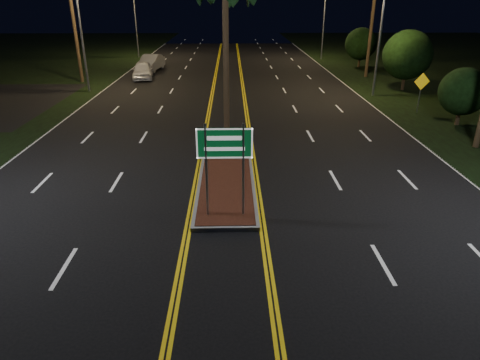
{
  "coord_description": "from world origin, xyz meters",
  "views": [
    {
      "loc": [
        0.21,
        -10.1,
        7.03
      ],
      "look_at": [
        0.47,
        1.71,
        1.9
      ],
      "focal_mm": 32.0,
      "sensor_mm": 36.0,
      "label": 1
    }
  ],
  "objects_px": {
    "shrub_mid": "(407,55)",
    "car_near": "(143,69)",
    "streetlight_left_mid": "(84,15)",
    "streetlight_left_far": "(138,8)",
    "streetlight_right_far": "(322,8)",
    "highway_sign": "(225,152)",
    "car_far": "(151,61)",
    "median_island": "(226,170)",
    "warning_sign": "(421,87)",
    "shrub_far": "(361,44)",
    "shrub_near": "(463,92)",
    "streetlight_right_mid": "(377,16)"
  },
  "relations": [
    {
      "from": "shrub_mid",
      "to": "car_near",
      "type": "height_order",
      "value": "shrub_mid"
    },
    {
      "from": "streetlight_left_mid",
      "to": "streetlight_left_far",
      "type": "xyz_separation_m",
      "value": [
        0.0,
        20.0,
        0.0
      ]
    },
    {
      "from": "streetlight_right_far",
      "to": "car_near",
      "type": "relative_size",
      "value": 1.76
    },
    {
      "from": "highway_sign",
      "to": "car_far",
      "type": "distance_m",
      "value": 32.33
    },
    {
      "from": "median_island",
      "to": "streetlight_left_far",
      "type": "bearing_deg",
      "value": 106.0
    },
    {
      "from": "car_far",
      "to": "warning_sign",
      "type": "relative_size",
      "value": 2.1
    },
    {
      "from": "streetlight_left_mid",
      "to": "warning_sign",
      "type": "xyz_separation_m",
      "value": [
        22.88,
        -7.22,
        -4.0
      ]
    },
    {
      "from": "car_near",
      "to": "car_far",
      "type": "height_order",
      "value": "car_far"
    },
    {
      "from": "shrub_far",
      "to": "shrub_mid",
      "type": "bearing_deg",
      "value": -89.05
    },
    {
      "from": "highway_sign",
      "to": "streetlight_left_mid",
      "type": "relative_size",
      "value": 0.36
    },
    {
      "from": "streetlight_left_mid",
      "to": "shrub_near",
      "type": "bearing_deg",
      "value": -22.52
    },
    {
      "from": "highway_sign",
      "to": "warning_sign",
      "type": "relative_size",
      "value": 1.26
    },
    {
      "from": "highway_sign",
      "to": "car_far",
      "type": "relative_size",
      "value": 0.6
    },
    {
      "from": "highway_sign",
      "to": "warning_sign",
      "type": "bearing_deg",
      "value": 48.75
    },
    {
      "from": "streetlight_right_far",
      "to": "shrub_far",
      "type": "distance_m",
      "value": 7.56
    },
    {
      "from": "streetlight_left_mid",
      "to": "shrub_far",
      "type": "distance_m",
      "value": 27.4
    },
    {
      "from": "streetlight_right_far",
      "to": "shrub_far",
      "type": "height_order",
      "value": "streetlight_right_far"
    },
    {
      "from": "median_island",
      "to": "streetlight_left_far",
      "type": "distance_m",
      "value": 38.89
    },
    {
      "from": "streetlight_right_far",
      "to": "shrub_mid",
      "type": "relative_size",
      "value": 1.95
    },
    {
      "from": "streetlight_right_far",
      "to": "streetlight_left_far",
      "type": "bearing_deg",
      "value": 174.62
    },
    {
      "from": "median_island",
      "to": "shrub_far",
      "type": "distance_m",
      "value": 32.19
    },
    {
      "from": "shrub_near",
      "to": "shrub_far",
      "type": "height_order",
      "value": "shrub_far"
    },
    {
      "from": "streetlight_left_far",
      "to": "streetlight_right_mid",
      "type": "distance_m",
      "value": 30.57
    },
    {
      "from": "shrub_near",
      "to": "car_near",
      "type": "xyz_separation_m",
      "value": [
        -21.25,
        15.52,
        -1.09
      ]
    },
    {
      "from": "median_island",
      "to": "streetlight_left_mid",
      "type": "distance_m",
      "value": 20.8
    },
    {
      "from": "streetlight_right_far",
      "to": "car_far",
      "type": "distance_m",
      "value": 20.58
    },
    {
      "from": "streetlight_right_mid",
      "to": "car_near",
      "type": "height_order",
      "value": "streetlight_right_mid"
    },
    {
      "from": "car_near",
      "to": "car_far",
      "type": "bearing_deg",
      "value": 83.18
    },
    {
      "from": "shrub_near",
      "to": "warning_sign",
      "type": "xyz_separation_m",
      "value": [
        -1.24,
        2.78,
        -0.29
      ]
    },
    {
      "from": "median_island",
      "to": "streetlight_right_mid",
      "type": "height_order",
      "value": "streetlight_right_mid"
    },
    {
      "from": "shrub_near",
      "to": "shrub_mid",
      "type": "relative_size",
      "value": 0.71
    },
    {
      "from": "streetlight_left_far",
      "to": "car_far",
      "type": "relative_size",
      "value": 1.69
    },
    {
      "from": "streetlight_left_far",
      "to": "car_near",
      "type": "relative_size",
      "value": 1.76
    },
    {
      "from": "shrub_near",
      "to": "car_far",
      "type": "relative_size",
      "value": 0.62
    },
    {
      "from": "median_island",
      "to": "streetlight_left_far",
      "type": "xyz_separation_m",
      "value": [
        -10.61,
        37.0,
        5.57
      ]
    },
    {
      "from": "streetlight_right_mid",
      "to": "shrub_mid",
      "type": "distance_m",
      "value": 4.9
    },
    {
      "from": "streetlight_right_mid",
      "to": "car_far",
      "type": "distance_m",
      "value": 22.56
    },
    {
      "from": "car_far",
      "to": "highway_sign",
      "type": "bearing_deg",
      "value": -67.46
    },
    {
      "from": "highway_sign",
      "to": "streetlight_left_far",
      "type": "height_order",
      "value": "streetlight_left_far"
    },
    {
      "from": "shrub_far",
      "to": "car_far",
      "type": "distance_m",
      "value": 21.72
    },
    {
      "from": "streetlight_right_far",
      "to": "shrub_near",
      "type": "bearing_deg",
      "value": -84.11
    },
    {
      "from": "warning_sign",
      "to": "shrub_near",
      "type": "bearing_deg",
      "value": -76.65
    },
    {
      "from": "highway_sign",
      "to": "shrub_mid",
      "type": "height_order",
      "value": "shrub_mid"
    },
    {
      "from": "streetlight_left_mid",
      "to": "shrub_far",
      "type": "xyz_separation_m",
      "value": [
        24.41,
        12.0,
        -3.32
      ]
    },
    {
      "from": "car_near",
      "to": "warning_sign",
      "type": "height_order",
      "value": "warning_sign"
    },
    {
      "from": "highway_sign",
      "to": "streetlight_left_mid",
      "type": "xyz_separation_m",
      "value": [
        -10.61,
        21.2,
        3.25
      ]
    },
    {
      "from": "median_island",
      "to": "shrub_near",
      "type": "bearing_deg",
      "value": 27.41
    },
    {
      "from": "streetlight_left_mid",
      "to": "streetlight_right_far",
      "type": "distance_m",
      "value": 27.83
    },
    {
      "from": "streetlight_left_far",
      "to": "shrub_far",
      "type": "bearing_deg",
      "value": -18.14
    },
    {
      "from": "streetlight_right_mid",
      "to": "streetlight_right_far",
      "type": "xyz_separation_m",
      "value": [
        0.0,
        20.0,
        0.0
      ]
    }
  ]
}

